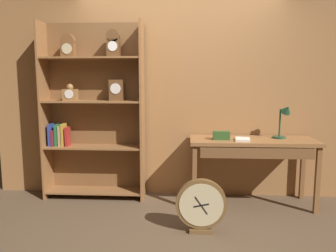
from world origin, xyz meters
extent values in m
plane|color=brown|center=(0.00, 0.00, 0.00)|extent=(10.00, 10.00, 0.00)
cube|color=#9E6B3D|center=(0.00, 1.18, 1.30)|extent=(4.80, 0.05, 2.60)
cube|color=brown|center=(-1.66, 0.96, 1.09)|extent=(0.02, 0.30, 2.18)
cube|color=brown|center=(-0.44, 0.96, 1.09)|extent=(0.03, 0.30, 2.18)
cube|color=brown|center=(-1.05, 1.10, 1.09)|extent=(1.24, 0.01, 2.18)
cube|color=brown|center=(-1.05, 0.96, 0.09)|extent=(1.19, 0.29, 0.02)
cube|color=brown|center=(-1.05, 0.96, 0.65)|extent=(1.19, 0.29, 0.02)
cube|color=brown|center=(-1.05, 0.96, 1.22)|extent=(1.19, 0.29, 0.02)
cube|color=brown|center=(-1.05, 0.96, 1.74)|extent=(1.19, 0.29, 0.02)
cube|color=brown|center=(-1.33, 0.94, 1.84)|extent=(0.16, 0.09, 0.17)
cylinder|color=brown|center=(-1.33, 0.94, 1.95)|extent=(0.16, 0.09, 0.16)
cylinder|color=#C6B78C|center=(-1.33, 0.89, 1.85)|extent=(0.12, 0.01, 0.12)
cube|color=olive|center=(-1.32, 0.93, 1.30)|extent=(0.17, 0.09, 0.14)
sphere|color=olive|center=(-1.32, 0.93, 1.40)|extent=(0.08, 0.08, 0.08)
cylinder|color=silver|center=(-1.32, 0.89, 1.31)|extent=(0.11, 0.01, 0.11)
cube|color=brown|center=(-0.78, 0.95, 1.86)|extent=(0.15, 0.10, 0.21)
cylinder|color=brown|center=(-0.78, 0.95, 2.00)|extent=(0.15, 0.10, 0.15)
cylinder|color=white|center=(-0.78, 0.89, 1.88)|extent=(0.11, 0.01, 0.11)
cube|color=brown|center=(-0.76, 0.97, 1.36)|extent=(0.17, 0.08, 0.26)
cylinder|color=silver|center=(-0.76, 0.93, 1.38)|extent=(0.13, 0.01, 0.13)
cube|color=navy|center=(-1.60, 0.96, 0.80)|extent=(0.04, 0.14, 0.28)
cube|color=maroon|center=(-1.56, 0.95, 0.76)|extent=(0.03, 0.14, 0.20)
cube|color=#236638|center=(-1.52, 0.97, 0.80)|extent=(0.04, 0.15, 0.27)
cube|color=tan|center=(-1.47, 0.94, 0.79)|extent=(0.04, 0.12, 0.25)
cube|color=#B78C2D|center=(-1.43, 0.95, 0.81)|extent=(0.02, 0.15, 0.28)
cube|color=maroon|center=(-1.38, 0.94, 0.78)|extent=(0.03, 0.12, 0.24)
cube|color=brown|center=(0.87, 0.84, 0.78)|extent=(1.46, 0.56, 0.04)
cube|color=brown|center=(0.19, 0.61, 0.38)|extent=(0.05, 0.05, 0.76)
cube|color=brown|center=(1.55, 0.61, 0.38)|extent=(0.05, 0.05, 0.76)
cube|color=brown|center=(0.19, 1.07, 0.38)|extent=(0.05, 0.05, 0.76)
cube|color=brown|center=(1.55, 1.07, 0.38)|extent=(0.05, 0.05, 0.76)
cube|color=brown|center=(0.87, 0.58, 0.69)|extent=(1.24, 0.03, 0.12)
cylinder|color=#1E472D|center=(1.20, 0.92, 0.81)|extent=(0.16, 0.16, 0.02)
cylinder|color=#1E472D|center=(1.20, 0.92, 0.98)|extent=(0.02, 0.02, 0.33)
cone|color=#1E472D|center=(1.26, 0.87, 1.14)|extent=(0.14, 0.17, 0.14)
cube|color=#2D5123|center=(0.50, 0.78, 0.84)|extent=(0.19, 0.10, 0.10)
cube|color=silver|center=(0.74, 0.74, 0.81)|extent=(0.19, 0.24, 0.02)
cube|color=brown|center=(0.24, 0.07, 0.02)|extent=(0.22, 0.11, 0.04)
cylinder|color=brown|center=(0.24, 0.07, 0.29)|extent=(0.50, 0.06, 0.50)
cylinder|color=#C6B78C|center=(0.24, 0.04, 0.29)|extent=(0.43, 0.01, 0.43)
cube|color=black|center=(0.24, 0.03, 0.29)|extent=(0.15, 0.01, 0.04)
cube|color=black|center=(0.24, 0.03, 0.29)|extent=(0.13, 0.01, 0.17)
camera|label=1|loc=(0.10, -2.92, 1.46)|focal=34.33mm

